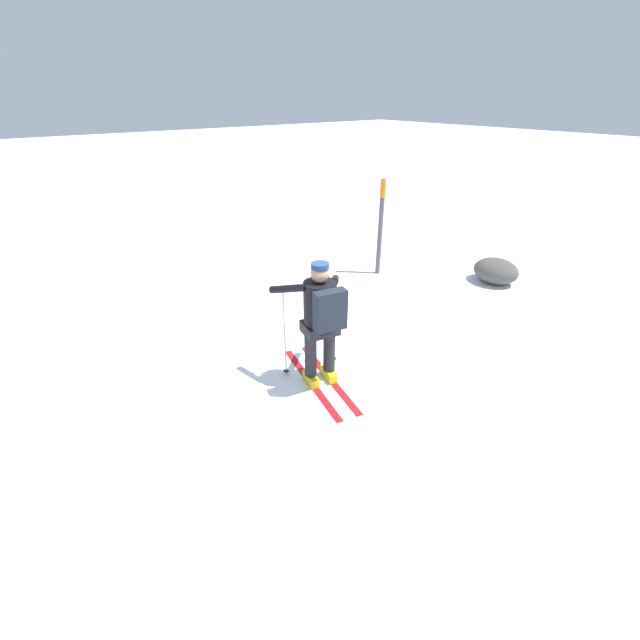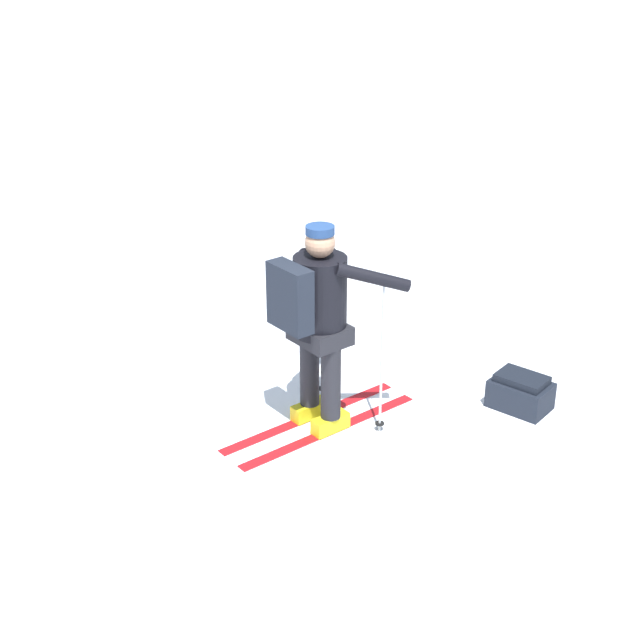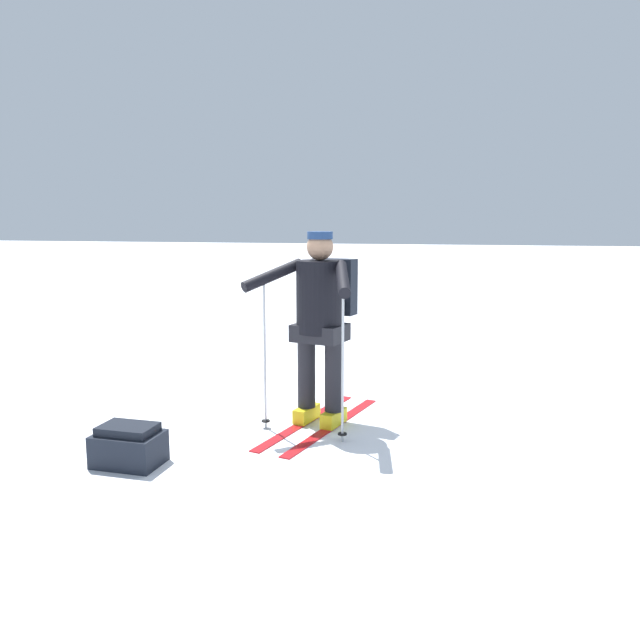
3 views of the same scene
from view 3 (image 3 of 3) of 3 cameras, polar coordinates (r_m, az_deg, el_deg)
ground_plane at (r=5.96m, az=-5.00°, el=-7.39°), size 80.00×80.00×0.00m
skier at (r=5.10m, az=0.12°, el=0.64°), size 1.67×0.93×1.60m
dropped_backpack at (r=4.62m, az=-17.09°, el=-10.95°), size 0.33×0.46×0.29m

